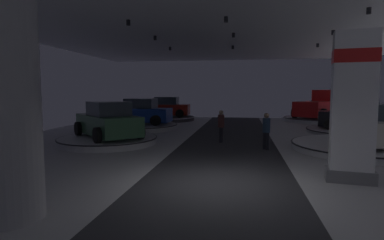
{
  "coord_description": "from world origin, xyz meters",
  "views": [
    {
      "loc": [
        0.66,
        -8.27,
        2.51
      ],
      "look_at": [
        -1.28,
        3.68,
        1.4
      ],
      "focal_mm": 29.17,
      "sensor_mm": 36.0,
      "label": 1
    }
  ],
  "objects_px": {
    "display_car_far_left": "(139,113)",
    "display_car_deep_left": "(166,108)",
    "display_car_mid_left": "(108,121)",
    "display_platform_far_right": "(356,131)",
    "display_platform_far_left": "(139,126)",
    "display_car_mid_right": "(365,126)",
    "display_car_far_right": "(357,117)",
    "display_platform_mid_left": "(108,140)",
    "brand_sign_pylon": "(353,105)",
    "display_platform_deep_right": "(318,119)",
    "visitor_walking_near": "(221,124)",
    "display_platform_mid_right": "(364,147)",
    "column_left": "(4,79)",
    "visitor_walking_far": "(266,129)",
    "display_platform_deep_left": "(165,118)",
    "pickup_truck_deep_right": "(320,106)"
  },
  "relations": [
    {
      "from": "display_car_far_left",
      "to": "display_car_deep_left",
      "type": "distance_m",
      "value": 6.45
    },
    {
      "from": "display_car_deep_left",
      "to": "display_car_mid_left",
      "type": "bearing_deg",
      "value": -88.62
    },
    {
      "from": "display_platform_far_right",
      "to": "display_platform_far_left",
      "type": "bearing_deg",
      "value": -179.75
    },
    {
      "from": "display_car_mid_right",
      "to": "display_car_far_right",
      "type": "bearing_deg",
      "value": 74.15
    },
    {
      "from": "display_platform_mid_left",
      "to": "brand_sign_pylon",
      "type": "bearing_deg",
      "value": -27.62
    },
    {
      "from": "display_platform_far_left",
      "to": "display_car_deep_left",
      "type": "distance_m",
      "value": 6.52
    },
    {
      "from": "display_platform_mid_left",
      "to": "display_car_far_left",
      "type": "distance_m",
      "value": 6.11
    },
    {
      "from": "display_platform_mid_left",
      "to": "display_platform_far_right",
      "type": "distance_m",
      "value": 14.5
    },
    {
      "from": "display_platform_deep_right",
      "to": "visitor_walking_near",
      "type": "distance_m",
      "value": 14.19
    },
    {
      "from": "display_car_mid_left",
      "to": "display_platform_far_left",
      "type": "bearing_deg",
      "value": 94.86
    },
    {
      "from": "display_car_deep_left",
      "to": "display_car_far_left",
      "type": "bearing_deg",
      "value": -91.61
    },
    {
      "from": "display_platform_mid_right",
      "to": "visitor_walking_near",
      "type": "height_order",
      "value": "visitor_walking_near"
    },
    {
      "from": "brand_sign_pylon",
      "to": "display_car_far_right",
      "type": "relative_size",
      "value": 0.91
    },
    {
      "from": "display_platform_far_right",
      "to": "display_platform_deep_right",
      "type": "distance_m",
      "value": 7.38
    },
    {
      "from": "display_car_mid_left",
      "to": "visitor_walking_near",
      "type": "xyz_separation_m",
      "value": [
        5.31,
        1.32,
        -0.18
      ]
    },
    {
      "from": "brand_sign_pylon",
      "to": "display_car_far_left",
      "type": "height_order",
      "value": "brand_sign_pylon"
    },
    {
      "from": "column_left",
      "to": "display_platform_deep_right",
      "type": "xyz_separation_m",
      "value": [
        10.76,
        22.12,
        -2.56
      ]
    },
    {
      "from": "display_car_far_left",
      "to": "visitor_walking_far",
      "type": "distance_m",
      "value": 10.1
    },
    {
      "from": "display_platform_far_left",
      "to": "column_left",
      "type": "bearing_deg",
      "value": -80.85
    },
    {
      "from": "brand_sign_pylon",
      "to": "display_car_deep_left",
      "type": "height_order",
      "value": "brand_sign_pylon"
    },
    {
      "from": "brand_sign_pylon",
      "to": "display_car_mid_right",
      "type": "xyz_separation_m",
      "value": [
        2.15,
        4.96,
        -1.08
      ]
    },
    {
      "from": "display_platform_mid_right",
      "to": "display_platform_mid_left",
      "type": "bearing_deg",
      "value": -179.48
    },
    {
      "from": "display_platform_deep_right",
      "to": "visitor_walking_near",
      "type": "relative_size",
      "value": 3.57
    },
    {
      "from": "display_platform_deep_left",
      "to": "display_platform_deep_right",
      "type": "bearing_deg",
      "value": 4.26
    },
    {
      "from": "display_car_mid_right",
      "to": "pickup_truck_deep_right",
      "type": "bearing_deg",
      "value": 84.46
    },
    {
      "from": "column_left",
      "to": "display_platform_mid_right",
      "type": "relative_size",
      "value": 0.92
    },
    {
      "from": "column_left",
      "to": "display_platform_deep_left",
      "type": "xyz_separation_m",
      "value": [
        -2.19,
        21.15,
        -2.57
      ]
    },
    {
      "from": "display_platform_deep_right",
      "to": "column_left",
      "type": "bearing_deg",
      "value": -115.93
    },
    {
      "from": "visitor_walking_near",
      "to": "display_platform_deep_right",
      "type": "bearing_deg",
      "value": 58.99
    },
    {
      "from": "display_car_mid_right",
      "to": "pickup_truck_deep_right",
      "type": "xyz_separation_m",
      "value": [
        1.32,
        13.63,
        0.22
      ]
    },
    {
      "from": "display_platform_deep_left",
      "to": "visitor_walking_far",
      "type": "distance_m",
      "value": 14.96
    },
    {
      "from": "display_platform_mid_right",
      "to": "visitor_walking_near",
      "type": "distance_m",
      "value": 6.32
    },
    {
      "from": "display_platform_mid_left",
      "to": "visitor_walking_far",
      "type": "bearing_deg",
      "value": -2.61
    },
    {
      "from": "brand_sign_pylon",
      "to": "display_platform_deep_left",
      "type": "xyz_separation_m",
      "value": [
        -9.66,
        17.36,
        -1.95
      ]
    },
    {
      "from": "display_platform_far_left",
      "to": "display_car_deep_left",
      "type": "xyz_separation_m",
      "value": [
        0.21,
        6.45,
        0.91
      ]
    },
    {
      "from": "visitor_walking_far",
      "to": "column_left",
      "type": "bearing_deg",
      "value": -123.46
    },
    {
      "from": "display_car_far_left",
      "to": "display_car_mid_right",
      "type": "height_order",
      "value": "display_car_far_left"
    },
    {
      "from": "display_platform_far_left",
      "to": "display_platform_far_right",
      "type": "xyz_separation_m",
      "value": [
        13.66,
        0.06,
        -0.06
      ]
    },
    {
      "from": "visitor_walking_near",
      "to": "display_platform_mid_left",
      "type": "bearing_deg",
      "value": -166.35
    },
    {
      "from": "display_platform_deep_left",
      "to": "pickup_truck_deep_right",
      "type": "relative_size",
      "value": 0.93
    },
    {
      "from": "pickup_truck_deep_right",
      "to": "display_platform_far_left",
      "type": "bearing_deg",
      "value": -150.01
    },
    {
      "from": "visitor_walking_far",
      "to": "display_platform_far_right",
      "type": "bearing_deg",
      "value": 48.01
    },
    {
      "from": "column_left",
      "to": "pickup_truck_deep_right",
      "type": "distance_m",
      "value": 24.95
    },
    {
      "from": "display_platform_mid_right",
      "to": "display_platform_deep_right",
      "type": "height_order",
      "value": "display_platform_deep_right"
    },
    {
      "from": "display_platform_deep_right",
      "to": "display_platform_far_left",
      "type": "bearing_deg",
      "value": -150.53
    },
    {
      "from": "column_left",
      "to": "pickup_truck_deep_right",
      "type": "height_order",
      "value": "column_left"
    },
    {
      "from": "display_car_far_left",
      "to": "pickup_truck_deep_right",
      "type": "xyz_separation_m",
      "value": [
        13.28,
        7.68,
        0.18
      ]
    },
    {
      "from": "brand_sign_pylon",
      "to": "pickup_truck_deep_right",
      "type": "xyz_separation_m",
      "value": [
        3.47,
        18.59,
        -0.85
      ]
    },
    {
      "from": "column_left",
      "to": "display_platform_mid_right",
      "type": "bearing_deg",
      "value": 42.39
    },
    {
      "from": "visitor_walking_near",
      "to": "visitor_walking_far",
      "type": "distance_m",
      "value": 2.62
    }
  ]
}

